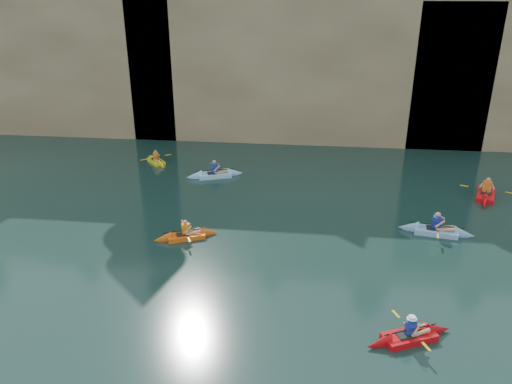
# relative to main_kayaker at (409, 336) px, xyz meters

# --- Properties ---
(ground) EXTENTS (160.00, 160.00, 0.00)m
(ground) POSITION_rel_main_kayaker_xyz_m (-6.00, -1.28, -0.15)
(ground) COLOR black
(ground) RESTS_ON ground
(cliff) EXTENTS (70.00, 16.00, 12.00)m
(cliff) POSITION_rel_main_kayaker_xyz_m (-6.00, 28.72, 5.85)
(cliff) COLOR #CCBE7C
(cliff) RESTS_ON ground
(cliff_slab_west) EXTENTS (26.00, 2.40, 10.56)m
(cliff_slab_west) POSITION_rel_main_kayaker_xyz_m (-26.00, 21.32, 5.13)
(cliff_slab_west) COLOR tan
(cliff_slab_west) RESTS_ON ground
(cliff_slab_center) EXTENTS (24.00, 2.40, 11.40)m
(cliff_slab_center) POSITION_rel_main_kayaker_xyz_m (-4.00, 21.32, 5.55)
(cliff_slab_center) COLOR tan
(cliff_slab_center) RESTS_ON ground
(sea_cave_west) EXTENTS (4.50, 1.00, 4.00)m
(sea_cave_west) POSITION_rel_main_kayaker_xyz_m (-24.00, 20.67, 1.85)
(sea_cave_west) COLOR black
(sea_cave_west) RESTS_ON ground
(sea_cave_center) EXTENTS (3.50, 1.00, 3.20)m
(sea_cave_center) POSITION_rel_main_kayaker_xyz_m (-10.00, 20.67, 1.45)
(sea_cave_center) COLOR black
(sea_cave_center) RESTS_ON ground
(sea_cave_east) EXTENTS (5.00, 1.00, 4.50)m
(sea_cave_east) POSITION_rel_main_kayaker_xyz_m (4.00, 20.67, 2.10)
(sea_cave_east) COLOR black
(sea_cave_east) RESTS_ON ground
(main_kayaker) EXTENTS (3.06, 1.94, 1.12)m
(main_kayaker) POSITION_rel_main_kayaker_xyz_m (0.00, 0.00, 0.00)
(main_kayaker) COLOR red
(main_kayaker) RESTS_ON ground
(kayaker_orange) EXTENTS (2.92, 2.04, 1.10)m
(kayaker_orange) POSITION_rel_main_kayaker_xyz_m (-8.73, 5.87, -0.01)
(kayaker_orange) COLOR #F15A0F
(kayaker_orange) RESTS_ON ground
(kayaker_ltblue_near) EXTENTS (3.40, 2.54, 1.31)m
(kayaker_ltblue_near) POSITION_rel_main_kayaker_xyz_m (2.40, 7.58, 0.01)
(kayaker_ltblue_near) COLOR #7DAAD2
(kayaker_ltblue_near) RESTS_ON ground
(kayaker_red_far) EXTENTS (2.51, 3.73, 1.35)m
(kayaker_red_far) POSITION_rel_main_kayaker_xyz_m (5.92, 12.20, 0.01)
(kayaker_red_far) COLOR red
(kayaker_red_far) RESTS_ON ground
(kayaker_yellow) EXTENTS (2.12, 2.32, 1.03)m
(kayaker_yellow) POSITION_rel_main_kayaker_xyz_m (-13.02, 15.41, -0.02)
(kayaker_yellow) COLOR yellow
(kayaker_yellow) RESTS_ON ground
(kayaker_ltblue_mid) EXTENTS (3.40, 2.37, 1.28)m
(kayaker_ltblue_mid) POSITION_rel_main_kayaker_xyz_m (-8.89, 13.41, 0.01)
(kayaker_ltblue_mid) COLOR #98D0FE
(kayaker_ltblue_mid) RESTS_ON ground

